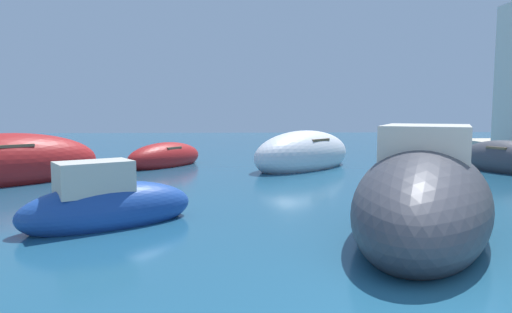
# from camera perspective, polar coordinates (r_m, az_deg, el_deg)

# --- Properties ---
(moored_boat_0) EXTENTS (4.32, 5.77, 2.28)m
(moored_boat_0) POSITION_cam_1_polar(r_m,az_deg,el_deg) (8.18, 20.17, -5.09)
(moored_boat_0) COLOR #3F3F47
(moored_boat_0) RESTS_ON ground
(moored_boat_1) EXTENTS (5.43, 5.26, 1.87)m
(moored_boat_1) POSITION_cam_1_polar(r_m,az_deg,el_deg) (15.12, -28.92, -0.94)
(moored_boat_1) COLOR #B21E1E
(moored_boat_1) RESTS_ON ground
(moored_boat_2) EXTENTS (4.94, 5.03, 1.78)m
(moored_boat_2) POSITION_cam_1_polar(r_m,az_deg,el_deg) (16.75, 5.99, 0.24)
(moored_boat_2) COLOR white
(moored_boat_2) RESTS_ON ground
(moored_boat_3) EXTENTS (3.29, 2.66, 1.43)m
(moored_boat_3) POSITION_cam_1_polar(r_m,az_deg,el_deg) (8.80, -18.15, -5.84)
(moored_boat_3) COLOR #1E479E
(moored_boat_3) RESTS_ON ground
(moored_boat_7) EXTENTS (2.77, 4.09, 1.39)m
(moored_boat_7) POSITION_cam_1_polar(r_m,az_deg,el_deg) (17.94, 29.00, -0.43)
(moored_boat_7) COLOR #3F3F47
(moored_boat_7) RESTS_ON ground
(moored_boat_8) EXTENTS (3.14, 3.74, 1.16)m
(moored_boat_8) POSITION_cam_1_polar(r_m,az_deg,el_deg) (17.61, -11.33, -0.13)
(moored_boat_8) COLOR #B21E1E
(moored_boat_8) RESTS_ON ground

